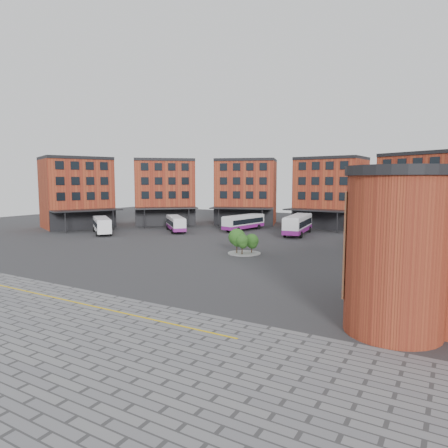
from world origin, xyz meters
The scene contains 11 objects.
ground centered at (0.00, 0.00, 0.00)m, with size 160.00×160.00×0.00m, color #28282B.
yellow_line centered at (2.00, -14.00, 0.03)m, with size 26.00×0.15×0.02m, color gold.
main_building centered at (-4.77, 38.25, 7.23)m, with size 94.14×42.48×14.60m.
tree_island centered at (1.94, 11.64, 1.79)m, with size 4.40×4.40×3.40m.
bus_a centered at (-30.08, 16.94, 1.76)m, with size 9.77×8.33×2.97m.
bus_b centered at (-20.36, 26.49, 1.57)m, with size 9.00×8.84×2.89m.
bus_c centered at (-9.72, 34.44, 1.65)m, with size 4.17×11.06×3.04m.
bus_d centered at (1.64, 33.79, 1.91)m, with size 4.58×12.79×3.53m.
bus_e centered at (17.24, 26.36, 1.53)m, with size 5.00×10.30×2.83m.
bus_f centered at (22.26, 26.67, 1.71)m, with size 9.24×10.17×3.15m.
blue_car centered at (22.88, -8.10, 0.67)m, with size 1.42×4.07×1.34m, color #0B3D9B.
Camera 1 is at (26.15, -34.81, 9.66)m, focal length 32.00 mm.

